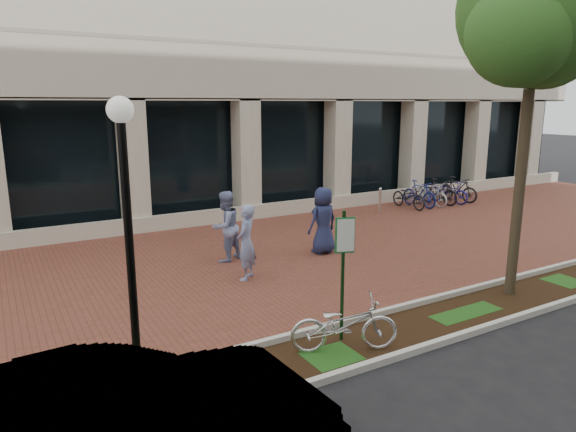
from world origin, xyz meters
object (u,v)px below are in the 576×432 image
lamppost (128,230)px  street_tree (536,20)px  pedestrian_left (246,243)px  locked_bicycle (344,325)px  pedestrian_right (323,220)px  pedestrian_mid (225,227)px  bike_rack_cluster (434,193)px  parking_sign (343,259)px  bollard (380,200)px

lamppost → street_tree: street_tree is taller
pedestrian_left → locked_bicycle: bearing=43.0°
lamppost → pedestrian_right: bearing=34.8°
pedestrian_left → pedestrian_mid: size_ratio=0.96×
locked_bicycle → bike_rack_cluster: size_ratio=0.51×
street_tree → parking_sign: bearing=-179.8°
pedestrian_left → pedestrian_right: bearing=153.4°
locked_bicycle → pedestrian_left: (0.16, 4.08, 0.42)m
locked_bicycle → lamppost: bearing=102.3°
parking_sign → pedestrian_left: size_ratio=1.30×
parking_sign → street_tree: street_tree is taller
pedestrian_mid → bike_rack_cluster: bearing=170.7°
bollard → locked_bicycle: bearing=-133.1°
parking_sign → lamppost: size_ratio=0.56×
lamppost → street_tree: bearing=-2.3°
parking_sign → lamppost: bearing=-165.6°
lamppost → locked_bicycle: lamppost is taller
locked_bicycle → pedestrian_right: bearing=-6.3°
parking_sign → pedestrian_right: (2.74, 4.65, -0.56)m
lamppost → bollard: bearing=34.5°
pedestrian_mid → bike_rack_cluster: (10.38, 2.76, -0.43)m
parking_sign → pedestrian_right: 5.42m
lamppost → bike_rack_cluster: 16.07m
pedestrian_left → pedestrian_mid: 1.59m
street_tree → locked_bicycle: size_ratio=4.09×
lamppost → pedestrian_mid: (3.57, 4.98, -1.43)m
pedestrian_mid → pedestrian_right: (2.62, -0.68, -0.01)m
parking_sign → locked_bicycle: parking_sign is taller
bollard → street_tree: bearing=-110.5°
bike_rack_cluster → pedestrian_left: bearing=-162.8°
lamppost → pedestrian_right: (6.19, 4.30, -1.44)m
lamppost → pedestrian_mid: 6.29m
lamppost → pedestrian_mid: lamppost is taller
parking_sign → bollard: parking_sign is taller
lamppost → locked_bicycle: size_ratio=2.30×
lamppost → locked_bicycle: 3.81m
parking_sign → lamppost: lamppost is taller
locked_bicycle → pedestrian_left: bearing=21.9°
parking_sign → bike_rack_cluster: parking_sign is taller
parking_sign → pedestrian_left: 3.79m
street_tree → pedestrian_left: bearing=141.1°
pedestrian_mid → pedestrian_left: bearing=59.9°
street_tree → pedestrian_left: street_tree is taller
pedestrian_left → bollard: bearing=164.1°
parking_sign → pedestrian_left: (-0.04, 3.74, -0.59)m
parking_sign → bike_rack_cluster: size_ratio=0.66×
pedestrian_left → street_tree: bearing=96.4°
bike_rack_cluster → bollard: bearing=178.6°
street_tree → pedestrian_mid: 8.39m
bollard → pedestrian_right: bearing=-145.8°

